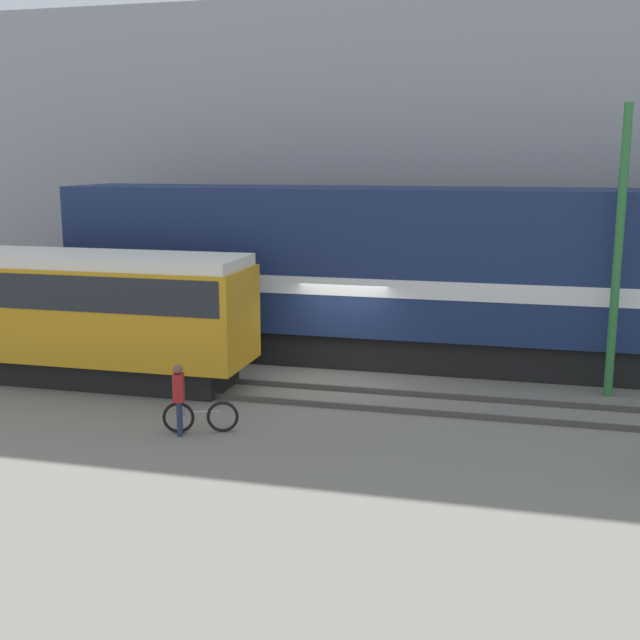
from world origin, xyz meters
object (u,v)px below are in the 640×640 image
at_px(freight_locomotive, 411,273).
at_px(person, 179,393).
at_px(bicycle, 201,417).
at_px(utility_pole_center, 618,254).
at_px(streetcar, 83,309).

relative_size(freight_locomotive, person, 12.80).
distance_m(bicycle, utility_pole_center, 10.82).
bearing_deg(person, bicycle, 35.73).
distance_m(freight_locomotive, utility_pole_center, 5.81).
bearing_deg(utility_pole_center, freight_locomotive, 159.20).
height_order(freight_locomotive, person, freight_locomotive).
bearing_deg(bicycle, streetcar, 145.86).
bearing_deg(streetcar, freight_locomotive, 26.40).
height_order(bicycle, person, person).
height_order(person, utility_pole_center, utility_pole_center).
height_order(bicycle, utility_pole_center, utility_pole_center).
distance_m(streetcar, utility_pole_center, 13.80).
xyz_separation_m(freight_locomotive, bicycle, (-3.58, -7.20, -2.31)).
relative_size(person, utility_pole_center, 0.22).
bearing_deg(freight_locomotive, person, -117.93).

